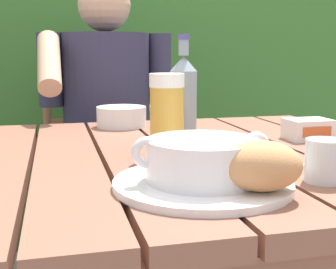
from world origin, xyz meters
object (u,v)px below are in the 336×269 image
(water_glass_small, at_px, (325,161))
(table_knife, at_px, (268,164))
(person_eating, at_px, (107,114))
(bread_roll, at_px, (261,166))
(butter_tub, at_px, (308,129))
(beer_bottle, at_px, (183,101))
(serving_plate, at_px, (202,183))
(diner_bowl, at_px, (121,117))
(chair_near_diner, at_px, (104,163))
(beer_glass, at_px, (167,116))
(soup_bowl, at_px, (203,159))

(water_glass_small, distance_m, table_knife, 0.13)
(person_eating, distance_m, bread_roll, 1.07)
(person_eating, height_order, butter_tub, person_eating)
(person_eating, relative_size, beer_bottle, 4.80)
(serving_plate, relative_size, diner_bowl, 2.00)
(water_glass_small, bearing_deg, table_knife, 109.59)
(chair_near_diner, xyz_separation_m, diner_bowl, (-0.00, -0.54, 0.27))
(chair_near_diner, relative_size, beer_bottle, 3.92)
(person_eating, relative_size, water_glass_small, 16.83)
(person_eating, bearing_deg, beer_glass, -87.32)
(butter_tub, distance_m, table_knife, 0.32)
(butter_tub, bearing_deg, soup_bowl, -139.41)
(table_knife, bearing_deg, diner_bowl, 110.36)
(bread_roll, bearing_deg, person_eating, 95.63)
(butter_tub, xyz_separation_m, diner_bowl, (-0.42, 0.31, 0.00))
(soup_bowl, xyz_separation_m, table_knife, (0.16, 0.10, -0.04))
(serving_plate, relative_size, bread_roll, 2.08)
(serving_plate, distance_m, beer_bottle, 0.32)
(person_eating, height_order, soup_bowl, person_eating)
(person_eating, distance_m, butter_tub, 0.78)
(soup_bowl, relative_size, butter_tub, 2.13)
(soup_bowl, height_order, water_glass_small, soup_bowl)
(butter_tub, bearing_deg, person_eating, 122.90)
(water_glass_small, bearing_deg, beer_bottle, 115.74)
(serving_plate, height_order, beer_bottle, beer_bottle)
(soup_bowl, relative_size, beer_glass, 1.34)
(bread_roll, relative_size, beer_glass, 0.81)
(butter_tub, height_order, diner_bowl, diner_bowl)
(table_knife, bearing_deg, beer_bottle, 119.21)
(serving_plate, xyz_separation_m, butter_tub, (0.38, 0.33, 0.02))
(water_glass_small, height_order, butter_tub, water_glass_small)
(diner_bowl, bearing_deg, beer_glass, -85.55)
(butter_tub, relative_size, diner_bowl, 0.75)
(butter_tub, distance_m, diner_bowl, 0.53)
(person_eating, relative_size, bread_roll, 8.74)
(chair_near_diner, relative_size, person_eating, 0.82)
(water_glass_small, relative_size, butter_tub, 0.67)
(beer_glass, relative_size, beer_bottle, 0.68)
(soup_bowl, relative_size, water_glass_small, 3.19)
(beer_bottle, bearing_deg, butter_tub, 4.94)
(serving_plate, relative_size, beer_bottle, 1.14)
(beer_glass, relative_size, butter_tub, 1.59)
(bread_roll, height_order, diner_bowl, bread_roll)
(chair_near_diner, distance_m, bread_roll, 1.30)
(serving_plate, height_order, bread_roll, bread_roll)
(serving_plate, relative_size, soup_bowl, 1.25)
(chair_near_diner, xyz_separation_m, table_knife, (0.20, -1.08, 0.24))
(beer_bottle, bearing_deg, water_glass_small, -64.26)
(beer_glass, bearing_deg, chair_near_diner, 91.96)
(beer_bottle, xyz_separation_m, butter_tub, (0.33, 0.03, -0.08))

